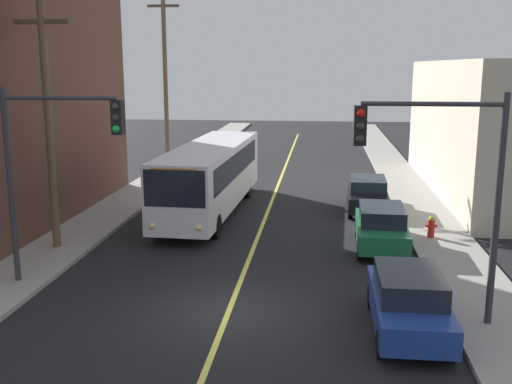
{
  "coord_description": "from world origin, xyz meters",
  "views": [
    {
      "loc": [
        2.53,
        -15.58,
        6.77
      ],
      "look_at": [
        0.0,
        6.88,
        2.0
      ],
      "focal_mm": 41.97,
      "sensor_mm": 36.0,
      "label": 1
    }
  ],
  "objects_px": {
    "parked_car_blue": "(408,301)",
    "utility_pole_mid": "(165,69)",
    "parked_car_green": "(381,227)",
    "city_bus": "(211,174)",
    "traffic_signal_left_corner": "(56,150)",
    "fire_hydrant": "(431,226)",
    "parked_car_black": "(368,194)",
    "utility_pole_near": "(47,104)",
    "traffic_signal_right_corner": "(438,166)"
  },
  "relations": [
    {
      "from": "utility_pole_near",
      "to": "utility_pole_mid",
      "type": "height_order",
      "value": "utility_pole_mid"
    },
    {
      "from": "parked_car_black",
      "to": "utility_pole_mid",
      "type": "relative_size",
      "value": 0.38
    },
    {
      "from": "parked_car_blue",
      "to": "utility_pole_mid",
      "type": "distance_m",
      "value": 26.96
    },
    {
      "from": "parked_car_black",
      "to": "fire_hydrant",
      "type": "distance_m",
      "value": 5.14
    },
    {
      "from": "utility_pole_near",
      "to": "utility_pole_mid",
      "type": "xyz_separation_m",
      "value": [
        -0.32,
        17.53,
        1.13
      ]
    },
    {
      "from": "traffic_signal_left_corner",
      "to": "parked_car_green",
      "type": "bearing_deg",
      "value": 27.06
    },
    {
      "from": "parked_car_green",
      "to": "traffic_signal_left_corner",
      "type": "bearing_deg",
      "value": -152.94
    },
    {
      "from": "utility_pole_mid",
      "to": "fire_hydrant",
      "type": "relative_size",
      "value": 14.06
    },
    {
      "from": "city_bus",
      "to": "utility_pole_mid",
      "type": "bearing_deg",
      "value": 114.27
    },
    {
      "from": "parked_car_green",
      "to": "parked_car_black",
      "type": "height_order",
      "value": "same"
    },
    {
      "from": "parked_car_green",
      "to": "traffic_signal_left_corner",
      "type": "relative_size",
      "value": 0.74
    },
    {
      "from": "city_bus",
      "to": "parked_car_green",
      "type": "relative_size",
      "value": 2.75
    },
    {
      "from": "parked_car_green",
      "to": "fire_hydrant",
      "type": "distance_m",
      "value": 2.41
    },
    {
      "from": "parked_car_blue",
      "to": "traffic_signal_right_corner",
      "type": "bearing_deg",
      "value": 35.16
    },
    {
      "from": "parked_car_green",
      "to": "fire_hydrant",
      "type": "bearing_deg",
      "value": 30.64
    },
    {
      "from": "parked_car_black",
      "to": "utility_pole_mid",
      "type": "height_order",
      "value": "utility_pole_mid"
    },
    {
      "from": "parked_car_green",
      "to": "traffic_signal_left_corner",
      "type": "xyz_separation_m",
      "value": [
        -10.2,
        -5.21,
        3.46
      ]
    },
    {
      "from": "utility_pole_near",
      "to": "fire_hydrant",
      "type": "height_order",
      "value": "utility_pole_near"
    },
    {
      "from": "city_bus",
      "to": "parked_car_black",
      "type": "xyz_separation_m",
      "value": [
        7.31,
        1.01,
        -0.98
      ]
    },
    {
      "from": "utility_pole_near",
      "to": "traffic_signal_left_corner",
      "type": "distance_m",
      "value": 4.22
    },
    {
      "from": "parked_car_black",
      "to": "utility_pole_mid",
      "type": "xyz_separation_m",
      "value": [
        -12.29,
        10.04,
        5.74
      ]
    },
    {
      "from": "parked_car_green",
      "to": "traffic_signal_right_corner",
      "type": "relative_size",
      "value": 0.74
    },
    {
      "from": "parked_car_black",
      "to": "parked_car_green",
      "type": "bearing_deg",
      "value": -89.01
    },
    {
      "from": "parked_car_blue",
      "to": "traffic_signal_left_corner",
      "type": "distance_m",
      "value": 11.0
    },
    {
      "from": "utility_pole_near",
      "to": "fire_hydrant",
      "type": "xyz_separation_m",
      "value": [
        14.14,
        2.83,
        -4.87
      ]
    },
    {
      "from": "utility_pole_near",
      "to": "traffic_signal_right_corner",
      "type": "distance_m",
      "value": 13.81
    },
    {
      "from": "city_bus",
      "to": "parked_car_blue",
      "type": "height_order",
      "value": "city_bus"
    },
    {
      "from": "parked_car_blue",
      "to": "utility_pole_near",
      "type": "distance_m",
      "value": 14.16
    },
    {
      "from": "city_bus",
      "to": "parked_car_black",
      "type": "bearing_deg",
      "value": 7.88
    },
    {
      "from": "utility_pole_mid",
      "to": "traffic_signal_right_corner",
      "type": "xyz_separation_m",
      "value": [
        13.02,
        -22.81,
        -2.28
      ]
    },
    {
      "from": "parked_car_blue",
      "to": "parked_car_black",
      "type": "relative_size",
      "value": 0.99
    },
    {
      "from": "parked_car_green",
      "to": "parked_car_black",
      "type": "bearing_deg",
      "value": 90.99
    },
    {
      "from": "parked_car_blue",
      "to": "traffic_signal_left_corner",
      "type": "xyz_separation_m",
      "value": [
        -10.23,
        2.1,
        3.46
      ]
    },
    {
      "from": "utility_pole_mid",
      "to": "city_bus",
      "type": "bearing_deg",
      "value": -65.73
    },
    {
      "from": "parked_car_blue",
      "to": "parked_car_black",
      "type": "xyz_separation_m",
      "value": [
        -0.13,
        13.19,
        0.0
      ]
    },
    {
      "from": "parked_car_black",
      "to": "traffic_signal_left_corner",
      "type": "height_order",
      "value": "traffic_signal_left_corner"
    },
    {
      "from": "parked_car_blue",
      "to": "parked_car_black",
      "type": "height_order",
      "value": "same"
    },
    {
      "from": "parked_car_green",
      "to": "utility_pole_mid",
      "type": "relative_size",
      "value": 0.38
    },
    {
      "from": "traffic_signal_left_corner",
      "to": "traffic_signal_right_corner",
      "type": "xyz_separation_m",
      "value": [
        10.82,
        -1.68,
        0.0
      ]
    },
    {
      "from": "city_bus",
      "to": "parked_car_green",
      "type": "height_order",
      "value": "city_bus"
    },
    {
      "from": "parked_car_blue",
      "to": "traffic_signal_right_corner",
      "type": "height_order",
      "value": "traffic_signal_right_corner"
    },
    {
      "from": "utility_pole_mid",
      "to": "traffic_signal_left_corner",
      "type": "xyz_separation_m",
      "value": [
        2.2,
        -21.13,
        -2.28
      ]
    },
    {
      "from": "parked_car_blue",
      "to": "parked_car_black",
      "type": "bearing_deg",
      "value": 90.56
    },
    {
      "from": "parked_car_blue",
      "to": "utility_pole_near",
      "type": "xyz_separation_m",
      "value": [
        -12.11,
        5.7,
        4.61
      ]
    },
    {
      "from": "city_bus",
      "to": "parked_car_blue",
      "type": "xyz_separation_m",
      "value": [
        7.44,
        -12.18,
        -0.98
      ]
    },
    {
      "from": "traffic_signal_left_corner",
      "to": "fire_hydrant",
      "type": "bearing_deg",
      "value": 27.68
    },
    {
      "from": "parked_car_blue",
      "to": "parked_car_green",
      "type": "height_order",
      "value": "same"
    },
    {
      "from": "city_bus",
      "to": "parked_car_blue",
      "type": "distance_m",
      "value": 14.31
    },
    {
      "from": "parked_car_green",
      "to": "fire_hydrant",
      "type": "height_order",
      "value": "parked_car_green"
    },
    {
      "from": "parked_car_black",
      "to": "traffic_signal_left_corner",
      "type": "distance_m",
      "value": 15.39
    }
  ]
}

